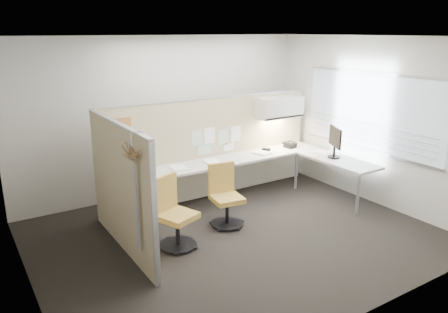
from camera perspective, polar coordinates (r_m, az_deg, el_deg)
floor at (r=6.47m, az=1.53°, el=-10.28°), size 5.50×4.50×0.01m
ceiling at (r=5.80m, az=1.75°, el=15.44°), size 5.50×4.50×0.01m
wall_back at (r=7.90m, az=-7.60°, el=5.24°), size 5.50×0.02×2.80m
wall_front at (r=4.39m, az=18.40°, el=-4.36°), size 5.50×0.02×2.80m
wall_left at (r=5.04m, az=-25.24°, el=-2.48°), size 0.02×4.50×2.80m
wall_right at (r=7.83m, az=18.59°, el=4.44°), size 0.02×4.50×2.80m
window_pane at (r=7.78m, az=18.57°, el=5.50°), size 0.01×2.80×1.30m
partition_back at (r=7.71m, az=-1.69°, el=1.10°), size 4.10×0.06×1.75m
partition_left at (r=5.92m, az=-13.33°, el=-4.04°), size 0.06×2.20×1.75m
desk at (r=7.60m, az=2.63°, el=-1.27°), size 4.00×2.07×0.73m
overhead_bin at (r=8.17m, az=7.24°, el=6.40°), size 0.90×0.36×0.38m
task_light_strip at (r=8.21m, az=7.19°, el=4.95°), size 0.60×0.06×0.02m
pinned_papers at (r=7.68m, az=-1.06°, el=2.26°), size 1.01×0.00×0.47m
poster at (r=6.89m, az=-13.10°, el=3.52°), size 0.28×0.00×0.35m
chair_left at (r=6.03m, az=-6.64°, el=-7.60°), size 0.59×0.61×0.98m
chair_right at (r=6.65m, az=0.14°, el=-5.35°), size 0.49×0.51×0.94m
monitor at (r=7.79m, az=14.29°, el=2.04°), size 0.26×0.48×0.54m
phone at (r=8.39m, az=8.61°, el=1.51°), size 0.24×0.22×0.12m
stapler at (r=8.08m, az=5.68°, el=0.86°), size 0.15×0.07×0.05m
tape_dispenser at (r=8.07m, az=5.32°, el=0.89°), size 0.12×0.10×0.06m
coat_hook at (r=5.10m, az=-11.90°, el=-0.96°), size 0.18×0.48×1.44m
paper_stack_0 at (r=6.87m, az=-10.43°, el=-2.16°), size 0.26×0.32×0.04m
paper_stack_1 at (r=7.10m, az=-6.01°, el=-1.45°), size 0.28×0.33×0.02m
paper_stack_2 at (r=7.32m, az=-1.61°, el=-0.73°), size 0.27×0.33×0.04m
paper_stack_3 at (r=7.92m, az=4.93°, el=0.48°), size 0.30×0.35×0.03m
paper_stack_4 at (r=8.15m, az=12.75°, el=0.56°), size 0.30×0.35×0.02m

